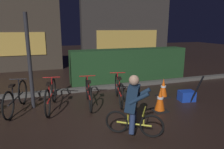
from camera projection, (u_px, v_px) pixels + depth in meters
ground_plane at (112, 116)px, 4.99m from camera, size 40.00×40.00×0.00m
sidewalk_curb at (92, 89)px, 7.00m from camera, size 12.00×0.24×0.12m
hedge_row at (130, 65)px, 8.26m from camera, size 4.80×0.70×1.28m
storefront_left at (4, 32)px, 9.55m from camera, size 5.15×0.54×3.84m
storefront_right at (126, 21)px, 12.10m from camera, size 5.50×0.54×4.97m
street_post at (30, 62)px, 5.23m from camera, size 0.10×0.10×2.50m
parked_bike_left_mid at (16, 98)px, 5.22m from camera, size 0.50×1.68×0.79m
parked_bike_center_left at (51, 96)px, 5.36m from camera, size 0.47×1.72×0.80m
parked_bike_center_right at (89, 93)px, 5.62m from camera, size 0.46×1.69×0.78m
parked_bike_right_mid at (119, 89)px, 5.89m from camera, size 0.52×1.72×0.81m
traffic_cone_near at (160, 100)px, 5.22m from camera, size 0.36×0.36×0.63m
traffic_cone_far at (163, 88)px, 6.29m from camera, size 0.36×0.36×0.59m
blue_crate at (187, 96)px, 5.98m from camera, size 0.48×0.38×0.30m
cyclist at (133, 105)px, 4.00m from camera, size 1.01×0.73×1.25m
closed_umbrella at (197, 89)px, 5.73m from camera, size 0.25×0.28×0.82m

